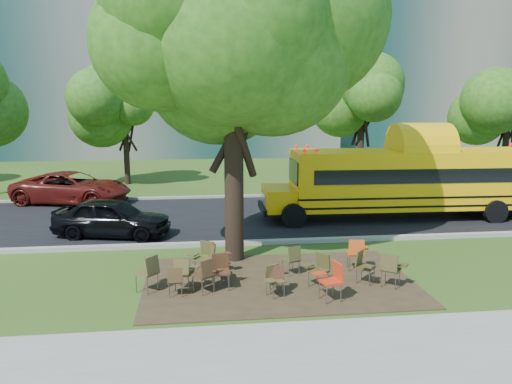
{
  "coord_description": "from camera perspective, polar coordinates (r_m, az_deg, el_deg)",
  "views": [
    {
      "loc": [
        -1.1,
        -12.82,
        4.69
      ],
      "look_at": [
        0.92,
        3.9,
        1.6
      ],
      "focal_mm": 35.0,
      "sensor_mm": 36.0,
      "label": 1
    }
  ],
  "objects": [
    {
      "name": "chair_4",
      "position": [
        12.41,
        2.45,
        -9.49
      ],
      "size": [
        0.53,
        0.45,
        0.77
      ],
      "rotation": [
        0.0,
        0.0,
        -0.1
      ],
      "color": "#442718",
      "rests_on": "ground"
    },
    {
      "name": "chair_5",
      "position": [
        12.19,
        2.01,
        -9.77
      ],
      "size": [
        0.54,
        0.63,
        0.79
      ],
      "rotation": [
        0.0,
        0.0,
        3.57
      ],
      "color": "brown",
      "rests_on": "ground"
    },
    {
      "name": "building_main",
      "position": [
        49.71,
        -15.55,
        17.3
      ],
      "size": [
        38.0,
        16.0,
        22.0
      ],
      "primitive_type": "cube",
      "color": "slate",
      "rests_on": "ground"
    },
    {
      "name": "chair_10",
      "position": [
        13.12,
        -4.51,
        -8.03
      ],
      "size": [
        0.54,
        0.58,
        0.89
      ],
      "rotation": [
        0.0,
        0.0,
        -1.53
      ],
      "color": "brown",
      "rests_on": "ground"
    },
    {
      "name": "building_right",
      "position": [
        57.22,
        20.17,
        17.61
      ],
      "size": [
        30.0,
        16.0,
        25.0
      ],
      "primitive_type": "cube",
      "color": "gray",
      "rests_on": "ground"
    },
    {
      "name": "chair_15",
      "position": [
        12.87,
        7.22,
        -8.47
      ],
      "size": [
        0.75,
        0.6,
        0.89
      ],
      "rotation": [
        0.0,
        0.0,
        2.23
      ],
      "color": "#413C1C",
      "rests_on": "ground"
    },
    {
      "name": "main_tree",
      "position": [
        14.39,
        -2.64,
        14.89
      ],
      "size": [
        7.2,
        7.2,
        9.44
      ],
      "color": "black",
      "rests_on": "ground"
    },
    {
      "name": "bg_car_red",
      "position": [
        24.54,
        -20.25,
        0.46
      ],
      "size": [
        5.74,
        3.7,
        1.47
      ],
      "primitive_type": "imported",
      "rotation": [
        0.0,
        0.0,
        1.32
      ],
      "color": "#50110D",
      "rests_on": "ground"
    },
    {
      "name": "bg_tree_4",
      "position": [
        30.98,
        26.93,
        8.62
      ],
      "size": [
        5.0,
        5.0,
        6.85
      ],
      "color": "black",
      "rests_on": "ground"
    },
    {
      "name": "asphalt_road",
      "position": [
        20.4,
        -3.63,
        -2.88
      ],
      "size": [
        80.0,
        8.0,
        0.04
      ],
      "primitive_type": "cube",
      "color": "black",
      "rests_on": "ground"
    },
    {
      "name": "bg_tree_2",
      "position": [
        29.09,
        -14.8,
        9.1
      ],
      "size": [
        4.8,
        4.8,
        6.62
      ],
      "color": "black",
      "rests_on": "ground"
    },
    {
      "name": "kerb_far",
      "position": [
        24.39,
        -4.19,
        -0.57
      ],
      "size": [
        80.0,
        0.25,
        0.14
      ],
      "primitive_type": "cube",
      "color": "gray",
      "rests_on": "ground"
    },
    {
      "name": "dirt_patch",
      "position": [
        13.35,
        2.64,
        -10.13
      ],
      "size": [
        7.0,
        4.5,
        0.03
      ],
      "primitive_type": "cube",
      "color": "#382819",
      "rests_on": "ground"
    },
    {
      "name": "school_bus",
      "position": [
        20.99,
        17.81,
        1.4
      ],
      "size": [
        11.37,
        2.84,
        2.76
      ],
      "rotation": [
        0.0,
        0.0,
        -0.03
      ],
      "color": "#FFB808",
      "rests_on": "ground"
    },
    {
      "name": "chair_8",
      "position": [
        12.74,
        -12.13,
        -8.65
      ],
      "size": [
        0.64,
        0.81,
        0.95
      ],
      "rotation": [
        0.0,
        0.0,
        0.9
      ],
      "color": "brown",
      "rests_on": "ground"
    },
    {
      "name": "black_car",
      "position": [
        18.08,
        -16.11,
        -2.84
      ],
      "size": [
        4.28,
        2.49,
        1.37
      ],
      "primitive_type": "imported",
      "rotation": [
        0.0,
        0.0,
        1.34
      ],
      "color": "black",
      "rests_on": "ground"
    },
    {
      "name": "kerb_near",
      "position": [
        16.52,
        -2.82,
        -5.87
      ],
      "size": [
        80.0,
        0.25,
        0.14
      ],
      "primitive_type": "cube",
      "color": "gray",
      "rests_on": "ground"
    },
    {
      "name": "chair_1",
      "position": [
        12.67,
        -8.23,
        -8.86
      ],
      "size": [
        0.68,
        0.53,
        0.87
      ],
      "rotation": [
        0.0,
        0.0,
        -0.31
      ],
      "color": "brown",
      "rests_on": "ground"
    },
    {
      "name": "chair_9",
      "position": [
        13.72,
        -5.93,
        -7.13
      ],
      "size": [
        0.78,
        0.62,
        0.93
      ],
      "rotation": [
        0.0,
        0.0,
        2.58
      ],
      "color": "#4A4820",
      "rests_on": "ground"
    },
    {
      "name": "sidewalk",
      "position": [
        9.18,
        1.02,
        -20.2
      ],
      "size": [
        60.0,
        4.0,
        0.04
      ],
      "primitive_type": "cube",
      "color": "gray",
      "rests_on": "ground"
    },
    {
      "name": "chair_2",
      "position": [
        12.42,
        -5.8,
        -9.09
      ],
      "size": [
        0.61,
        0.77,
        0.91
      ],
      "rotation": [
        0.0,
        0.0,
        0.65
      ],
      "color": "#442D18",
      "rests_on": "ground"
    },
    {
      "name": "chair_3",
      "position": [
        12.68,
        -4.16,
        -8.63
      ],
      "size": [
        0.59,
        0.54,
        0.91
      ],
      "rotation": [
        0.0,
        0.0,
        3.16
      ],
      "color": "#4A2C1A",
      "rests_on": "ground"
    },
    {
      "name": "bg_tree_3",
      "position": [
        28.33,
        12.05,
        10.84
      ],
      "size": [
        5.6,
        5.6,
        7.84
      ],
      "color": "black",
      "rests_on": "ground"
    },
    {
      "name": "chair_6",
      "position": [
        12.07,
        8.67,
        -9.58
      ],
      "size": [
        0.69,
        0.65,
        0.96
      ],
      "rotation": [
        0.0,
        0.0,
        1.81
      ],
      "color": "red",
      "rests_on": "ground"
    },
    {
      "name": "ground",
      "position": [
        13.7,
        -1.9,
        -9.64
      ],
      "size": [
        160.0,
        160.0,
        0.0
      ],
      "primitive_type": "plane",
      "color": "#2E4C17",
      "rests_on": "ground"
    },
    {
      "name": "chair_14",
      "position": [
        13.85,
        -4.63,
        -7.07
      ],
      "size": [
        0.71,
        0.6,
        0.88
      ],
      "rotation": [
        0.0,
        0.0,
        5.19
      ],
      "color": "#4E2E1B",
      "rests_on": "ground"
    },
    {
      "name": "chair_12",
      "position": [
        13.3,
        12.19,
        -8.03
      ],
      "size": [
        0.6,
        0.76,
        0.88
      ],
      "rotation": [
        0.0,
        0.0,
        4.01
      ],
      "color": "#413A1C",
      "rests_on": "ground"
    },
    {
      "name": "chair_7",
      "position": [
        13.14,
        15.22,
        -8.27
      ],
      "size": [
        0.79,
        0.62,
        0.92
      ],
      "rotation": [
        0.0,
        0.0,
        -0.66
      ],
      "color": "#423B1C",
      "rests_on": "ground"
    },
    {
      "name": "chair_13",
      "position": [
        14.23,
        11.43,
        -6.63
      ],
      "size": [
        0.68,
        0.55,
        0.94
      ],
      "rotation": [
        0.0,
        0.0,
        -0.16
      ],
      "color": "#D04B16",
      "rests_on": "ground"
    },
    {
      "name": "chair_0",
      "position": [
        12.34,
        -9.11,
        -9.72
      ],
      "size": [
        0.5,
        0.47,
        0.77
      ],
      "rotation": [
        0.0,
        0.0,
        0.04
      ],
      "color": "#4A311A",
      "rests_on": "ground"
    },
    {
      "name": "chair_11",
      "position": [
        13.66,
        4.22,
        -7.43
      ],
      "size": [
        0.57,
        0.66,
        0.84
      ],
      "rotation": [
        0.0,
        0.0,
        0.41
      ],
      "color": "#47441E",
      "rests_on": "ground"
    }
  ]
}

